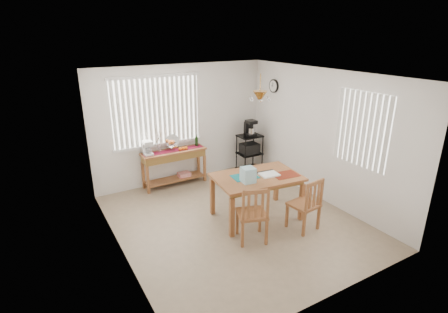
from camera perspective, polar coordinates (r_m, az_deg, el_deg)
ground at (r=6.44m, az=1.72°, el=-10.47°), size 4.00×4.50×0.01m
room_shell at (r=5.79m, az=1.84°, el=4.26°), size 4.20×4.70×2.70m
sideboard at (r=7.71m, az=-8.10°, el=-0.42°), size 1.42×0.40×0.80m
sideboard_items at (r=7.54m, az=-9.90°, el=1.62°), size 1.35×0.33×0.61m
wire_cart at (r=8.42m, az=4.18°, el=1.10°), size 0.54×0.43×0.91m
cart_items at (r=8.27m, az=4.23°, el=4.63°), size 0.21×0.26×0.38m
dining_table at (r=6.28m, az=5.40°, el=-3.96°), size 1.61×1.13×0.81m
table_items at (r=6.04m, az=4.83°, el=-3.00°), size 1.16×0.66×0.26m
chair_left at (r=5.67m, az=4.68°, el=-9.38°), size 0.58×0.58×0.99m
chair_right at (r=6.13m, az=13.20°, el=-7.66°), size 0.50×0.50×0.96m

